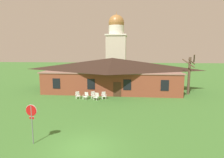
# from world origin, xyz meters

# --- Properties ---
(ground_plane) EXTENTS (200.00, 200.00, 0.00)m
(ground_plane) POSITION_xyz_m (0.00, 0.00, 0.00)
(ground_plane) COLOR #3D702D
(brick_building) EXTENTS (21.44, 10.40, 5.36)m
(brick_building) POSITION_xyz_m (0.00, 19.23, 2.73)
(brick_building) COLOR brown
(brick_building) RESTS_ON ground
(dome_tower) EXTENTS (5.18, 5.18, 16.33)m
(dome_tower) POSITION_xyz_m (-0.62, 35.22, 7.35)
(dome_tower) COLOR #BCB29E
(dome_tower) RESTS_ON ground
(stop_sign) EXTENTS (0.81, 0.08, 2.78)m
(stop_sign) POSITION_xyz_m (-3.63, 0.30, 1.98)
(stop_sign) COLOR slate
(stop_sign) RESTS_ON ground
(lawn_chair_by_porch) EXTENTS (0.81, 0.85, 0.96)m
(lawn_chair_by_porch) POSITION_xyz_m (-4.14, 12.66, 0.50)
(lawn_chair_by_porch) COLOR silver
(lawn_chair_by_porch) RESTS_ON ground
(lawn_chair_near_door) EXTENTS (0.75, 0.80, 0.96)m
(lawn_chair_near_door) POSITION_xyz_m (-2.91, 12.38, 0.50)
(lawn_chair_near_door) COLOR white
(lawn_chair_near_door) RESTS_ON ground
(lawn_chair_left_end) EXTENTS (0.79, 0.83, 0.96)m
(lawn_chair_left_end) POSITION_xyz_m (-2.03, 12.90, 0.50)
(lawn_chair_left_end) COLOR silver
(lawn_chair_left_end) RESTS_ON ground
(lawn_chair_middle) EXTENTS (0.75, 0.80, 0.96)m
(lawn_chair_middle) POSITION_xyz_m (-1.43, 12.17, 0.50)
(lawn_chair_middle) COLOR silver
(lawn_chair_middle) RESTS_ON ground
(lawn_chair_right_end) EXTENTS (0.75, 0.80, 0.96)m
(lawn_chair_right_end) POSITION_xyz_m (-0.56, 12.91, 0.50)
(lawn_chair_right_end) COLOR white
(lawn_chair_right_end) RESTS_ON ground
(bare_tree_beside_building) EXTENTS (2.03, 1.69, 6.01)m
(bare_tree_beside_building) POSITION_xyz_m (11.70, 16.74, 3.12)
(bare_tree_beside_building) COLOR brown
(bare_tree_beside_building) RESTS_ON ground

